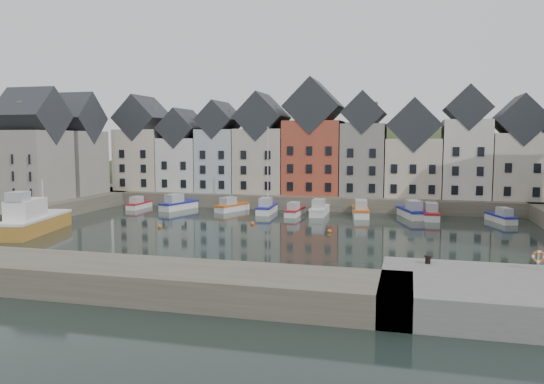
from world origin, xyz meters
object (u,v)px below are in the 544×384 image
(boat_a, at_px, (139,204))
(life_ring_post, at_px, (539,257))
(mooring_bollard, at_px, (428,259))
(large_vessel, at_px, (33,221))
(boat_d, at_px, (267,208))

(boat_a, bearing_deg, life_ring_post, -35.80)
(mooring_bollard, height_order, life_ring_post, life_ring_post)
(large_vessel, distance_m, life_ring_post, 50.49)
(boat_a, distance_m, boat_d, 20.20)
(large_vessel, height_order, life_ring_post, large_vessel)
(boat_a, bearing_deg, boat_d, -0.02)
(boat_a, bearing_deg, mooring_bollard, -40.10)
(boat_d, bearing_deg, large_vessel, -136.69)
(boat_a, relative_size, mooring_bollard, 9.73)
(boat_a, bearing_deg, large_vessel, -91.90)
(boat_a, height_order, life_ring_post, life_ring_post)
(large_vessel, bearing_deg, boat_d, 35.13)
(large_vessel, bearing_deg, life_ring_post, -25.96)
(large_vessel, bearing_deg, mooring_bollard, -28.16)
(boat_a, height_order, large_vessel, large_vessel)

